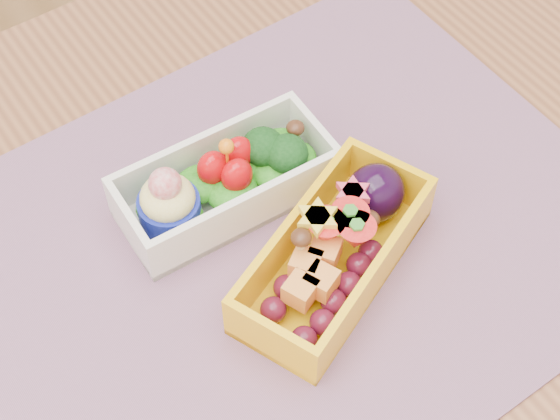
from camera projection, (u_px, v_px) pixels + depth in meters
table at (291, 327)px, 0.80m from camera, size 1.20×0.80×0.75m
placemat at (276, 245)px, 0.73m from camera, size 0.58×0.45×0.00m
bento_white at (225, 182)px, 0.74m from camera, size 0.19×0.09×0.08m
bento_yellow at (337, 249)px, 0.70m from camera, size 0.21×0.15×0.06m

